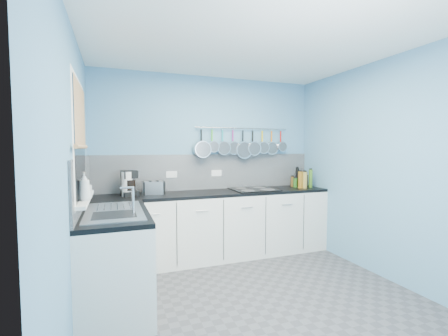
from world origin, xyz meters
TOP-DOWN VIEW (x-y plane):
  - floor at (0.00, 0.00)m, footprint 3.20×3.00m
  - ceiling at (0.00, 0.00)m, footprint 3.20×3.00m
  - wall_back at (0.00, 1.51)m, footprint 3.20×0.02m
  - wall_front at (0.00, -1.51)m, footprint 3.20×0.02m
  - wall_left at (-1.61, 0.00)m, footprint 0.02×3.00m
  - wall_right at (1.61, 0.00)m, footprint 0.02×3.00m
  - backsplash_back at (0.00, 1.49)m, footprint 3.20×0.02m
  - backsplash_left at (-1.59, 0.60)m, footprint 0.02×1.80m
  - cabinet_run_back at (0.00, 1.20)m, footprint 3.20×0.60m
  - worktop_back at (0.00, 1.20)m, footprint 3.20×0.60m
  - cabinet_run_left at (-1.30, 0.30)m, footprint 0.60×1.20m
  - worktop_left at (-1.30, 0.30)m, footprint 0.60×1.20m
  - window_frame at (-1.58, 0.30)m, footprint 0.01×1.00m
  - window_glass at (-1.57, 0.30)m, footprint 0.01×0.90m
  - bamboo_blind at (-1.56, 0.30)m, footprint 0.01×0.90m
  - window_sill at (-1.55, 0.30)m, footprint 0.10×0.98m
  - sink_unit at (-1.30, 0.30)m, footprint 0.50×0.95m
  - mixer_tap at (-1.14, 0.12)m, footprint 0.12×0.08m
  - socket_left at (-0.55, 1.48)m, footprint 0.15×0.01m
  - socket_right at (0.10, 1.48)m, footprint 0.15×0.01m
  - pot_rail at (0.50, 1.45)m, footprint 1.45×0.02m
  - soap_bottle_a at (-1.53, 0.09)m, footprint 0.11×0.11m
  - soap_bottle_b at (-1.53, 0.24)m, footprint 0.10×0.10m
  - paper_towel at (-1.14, 1.21)m, footprint 0.14×0.14m
  - coffee_maker at (-1.12, 1.22)m, footprint 0.22×0.24m
  - toaster at (-0.82, 1.27)m, footprint 0.28×0.21m
  - canister at (-0.76, 1.29)m, footprint 0.10×0.10m
  - hob at (0.57, 1.20)m, footprint 0.61×0.54m
  - pan_0 at (-0.13, 1.44)m, footprint 0.24×0.12m
  - pan_1 at (0.02, 1.44)m, footprint 0.16×0.11m
  - pan_2 at (0.18, 1.44)m, footprint 0.20×0.09m
  - pan_3 at (0.34, 1.44)m, footprint 0.20×0.08m
  - pan_4 at (0.50, 1.44)m, footprint 0.26×0.09m
  - pan_5 at (0.66, 1.44)m, footprint 0.21×0.10m
  - pan_6 at (0.82, 1.44)m, footprint 0.19×0.08m
  - pan_7 at (0.98, 1.44)m, footprint 0.20×0.06m
  - pan_8 at (1.14, 1.44)m, footprint 0.15×0.09m
  - condiment_0 at (1.44, 1.31)m, footprint 0.06×0.06m
  - condiment_1 at (1.35, 1.30)m, footprint 0.05×0.05m
  - condiment_2 at (1.28, 1.32)m, footprint 0.06×0.06m
  - condiment_3 at (1.45, 1.21)m, footprint 0.06×0.06m
  - condiment_4 at (1.38, 1.23)m, footprint 0.06×0.06m
  - condiment_5 at (1.28, 1.24)m, footprint 0.06×0.06m
  - condiment_6 at (1.47, 1.13)m, footprint 0.06×0.06m
  - condiment_7 at (1.35, 1.10)m, footprint 0.07×0.07m
  - condiment_8 at (1.28, 1.12)m, footprint 0.07×0.07m

SIDE VIEW (x-z plane):
  - floor at x=0.00m, z-range -0.02..0.00m
  - cabinet_run_back at x=0.00m, z-range 0.00..0.86m
  - cabinet_run_left at x=-1.30m, z-range 0.00..0.86m
  - worktop_back at x=0.00m, z-range 0.86..0.90m
  - worktop_left at x=-1.30m, z-range 0.86..0.90m
  - sink_unit at x=-1.30m, z-range 0.90..0.91m
  - hob at x=0.57m, z-range 0.90..0.91m
  - condiment_0 at x=1.44m, z-range 0.90..1.01m
  - canister at x=-0.76m, z-range 0.90..1.03m
  - condiment_5 at x=1.28m, z-range 0.90..1.04m
  - condiment_4 at x=1.38m, z-range 0.90..1.04m
  - condiment_2 at x=1.28m, z-range 0.90..1.05m
  - toaster at x=-0.82m, z-range 0.90..1.06m
  - condiment_3 at x=1.45m, z-range 0.90..1.08m
  - condiment_7 at x=1.35m, z-range 0.90..1.14m
  - condiment_8 at x=1.28m, z-range 0.90..1.15m
  - mixer_tap at x=-1.14m, z-range 0.90..1.16m
  - condiment_6 at x=1.47m, z-range 0.90..1.17m
  - window_sill at x=-1.55m, z-range 1.02..1.05m
  - condiment_1 at x=1.35m, z-range 0.90..1.19m
  - paper_towel at x=-1.14m, z-range 0.90..1.20m
  - coffee_maker at x=-1.12m, z-range 0.90..1.22m
  - socket_left at x=-0.55m, z-range 1.09..1.18m
  - socket_right at x=0.10m, z-range 1.09..1.18m
  - soap_bottle_b at x=-1.53m, z-range 1.05..1.22m
  - backsplash_back at x=0.00m, z-range 0.90..1.40m
  - backsplash_left at x=-1.59m, z-range 0.90..1.40m
  - soap_bottle_a at x=-1.53m, z-range 1.05..1.29m
  - wall_back at x=0.00m, z-range 0.00..2.50m
  - wall_front at x=0.00m, z-range 0.00..2.50m
  - wall_left at x=-1.61m, z-range 0.00..2.50m
  - wall_right at x=1.61m, z-range 0.00..2.50m
  - window_glass at x=-1.57m, z-range 1.05..2.05m
  - window_frame at x=-1.58m, z-range 1.00..2.10m
  - pan_4 at x=0.50m, z-range 1.33..1.78m
  - pan_0 at x=-0.13m, z-range 1.35..1.78m
  - pan_5 at x=0.66m, z-range 1.38..1.78m
  - pan_2 at x=0.18m, z-range 1.39..1.78m
  - pan_7 at x=0.98m, z-range 1.39..1.78m
  - pan_3 at x=0.34m, z-range 1.39..1.78m
  - pan_6 at x=0.82m, z-range 1.40..1.78m
  - pan_1 at x=0.02m, z-range 1.43..1.78m
  - pan_8 at x=1.14m, z-range 1.44..1.78m
  - bamboo_blind at x=-1.56m, z-range 1.50..2.05m
  - pot_rail at x=0.50m, z-range 1.77..1.79m
  - ceiling at x=0.00m, z-range 2.50..2.52m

